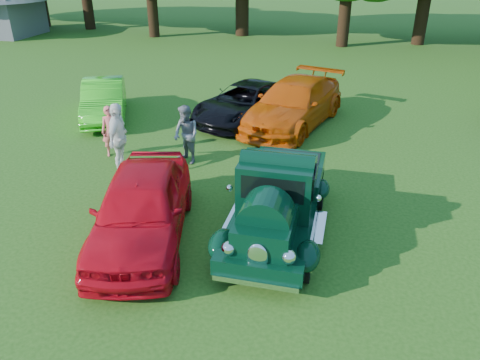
% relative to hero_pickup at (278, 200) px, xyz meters
% --- Properties ---
extents(ground, '(120.00, 120.00, 0.00)m').
position_rel_hero_pickup_xyz_m(ground, '(-0.54, -0.78, -0.78)').
color(ground, '#204B11').
rests_on(ground, ground).
extents(hero_pickup, '(2.14, 4.60, 1.80)m').
position_rel_hero_pickup_xyz_m(hero_pickup, '(0.00, 0.00, 0.00)').
color(hero_pickup, black).
rests_on(hero_pickup, ground).
extents(red_convertible, '(2.90, 4.85, 1.55)m').
position_rel_hero_pickup_xyz_m(red_convertible, '(-2.71, -0.97, -0.01)').
color(red_convertible, red).
rests_on(red_convertible, ground).
extents(back_car_lime, '(3.03, 4.29, 1.34)m').
position_rel_hero_pickup_xyz_m(back_car_lime, '(-7.37, 6.02, -0.11)').
color(back_car_lime, green).
rests_on(back_car_lime, ground).
extents(back_car_black, '(3.56, 5.10, 1.29)m').
position_rel_hero_pickup_xyz_m(back_car_black, '(-2.35, 7.01, -0.13)').
color(back_car_black, black).
rests_on(back_car_black, ground).
extents(back_car_orange, '(3.50, 5.72, 1.55)m').
position_rel_hero_pickup_xyz_m(back_car_orange, '(-0.61, 6.84, -0.00)').
color(back_car_orange, '#C74707').
rests_on(back_car_orange, ground).
extents(spectator_pink, '(0.66, 0.60, 1.52)m').
position_rel_hero_pickup_xyz_m(spectator_pink, '(-5.48, 2.96, -0.02)').
color(spectator_pink, '#E4625E').
rests_on(spectator_pink, ground).
extents(spectator_grey, '(1.04, 0.99, 1.69)m').
position_rel_hero_pickup_xyz_m(spectator_grey, '(-3.15, 3.00, 0.07)').
color(spectator_grey, slate).
rests_on(spectator_grey, ground).
extents(spectator_white, '(0.64, 1.21, 1.97)m').
position_rel_hero_pickup_xyz_m(spectator_white, '(-4.69, 1.95, 0.21)').
color(spectator_white, white).
rests_on(spectator_white, ground).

